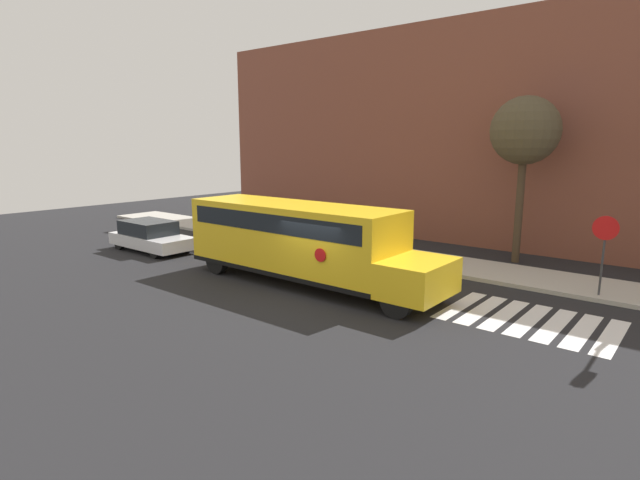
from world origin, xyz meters
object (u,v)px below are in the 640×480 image
object	(u,v)px
school_bus	(300,238)
tree_near_sidewalk	(525,132)
stop_sign	(604,244)
parked_car	(151,236)

from	to	relation	value
school_bus	tree_near_sidewalk	distance (m)	10.42
stop_sign	school_bus	bearing A→B (deg)	-152.53
school_bus	parked_car	size ratio (longest dim) A/B	2.27
parked_car	tree_near_sidewalk	size ratio (longest dim) A/B	0.65
parked_car	tree_near_sidewalk	xyz separation A→B (m)	(14.24, 8.58, 4.77)
school_bus	tree_near_sidewalk	bearing A→B (deg)	58.60
parked_car	stop_sign	xyz separation A→B (m)	(18.10, 4.94, 1.16)
stop_sign	tree_near_sidewalk	bearing A→B (deg)	136.67
parked_car	tree_near_sidewalk	distance (m)	17.30
school_bus	stop_sign	size ratio (longest dim) A/B	3.70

